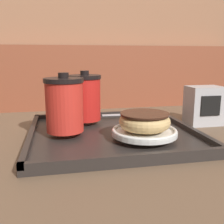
% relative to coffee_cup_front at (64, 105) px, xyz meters
% --- Properties ---
extents(wall_behind, '(8.00, 0.05, 2.40)m').
position_rel_coffee_cup_front_xyz_m(wall_behind, '(0.13, 1.08, 0.37)').
color(wall_behind, '#9E6B4C').
rests_on(wall_behind, ground_plane).
extents(booth_bench, '(1.67, 0.44, 1.00)m').
position_rel_coffee_cup_front_xyz_m(booth_bench, '(0.26, 0.85, -0.51)').
color(booth_bench, brown).
rests_on(booth_bench, ground_plane).
extents(cafe_table, '(0.93, 0.76, 0.74)m').
position_rel_coffee_cup_front_xyz_m(cafe_table, '(0.13, -0.02, -0.26)').
color(cafe_table, brown).
rests_on(cafe_table, ground_plane).
extents(serving_tray, '(0.40, 0.38, 0.02)m').
position_rel_coffee_cup_front_xyz_m(serving_tray, '(0.12, 0.01, -0.08)').
color(serving_tray, '#282321').
rests_on(serving_tray, cafe_table).
extents(coffee_cup_front, '(0.09, 0.09, 0.14)m').
position_rel_coffee_cup_front_xyz_m(coffee_cup_front, '(0.00, 0.00, 0.00)').
color(coffee_cup_front, red).
rests_on(coffee_cup_front, serving_tray).
extents(coffee_cup_rear, '(0.09, 0.09, 0.14)m').
position_rel_coffee_cup_front_xyz_m(coffee_cup_rear, '(0.06, 0.10, -0.00)').
color(coffee_cup_rear, red).
rests_on(coffee_cup_rear, serving_tray).
extents(plate_with_chocolate_donut, '(0.15, 0.15, 0.01)m').
position_rel_coffee_cup_front_xyz_m(plate_with_chocolate_donut, '(0.17, -0.07, -0.06)').
color(plate_with_chocolate_donut, white).
rests_on(plate_with_chocolate_donut, serving_tray).
extents(donut_chocolate_glazed, '(0.12, 0.12, 0.04)m').
position_rel_coffee_cup_front_xyz_m(donut_chocolate_glazed, '(0.17, -0.07, -0.03)').
color(donut_chocolate_glazed, '#DBB270').
rests_on(donut_chocolate_glazed, plate_with_chocolate_donut).
extents(spoon, '(0.15, 0.02, 0.01)m').
position_rel_coffee_cup_front_xyz_m(spoon, '(0.22, 0.13, -0.06)').
color(spoon, silver).
rests_on(spoon, serving_tray).
extents(napkin_dispenser, '(0.10, 0.07, 0.11)m').
position_rel_coffee_cup_front_xyz_m(napkin_dispenser, '(0.40, 0.07, -0.03)').
color(napkin_dispenser, '#B7B7BC').
rests_on(napkin_dispenser, cafe_table).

